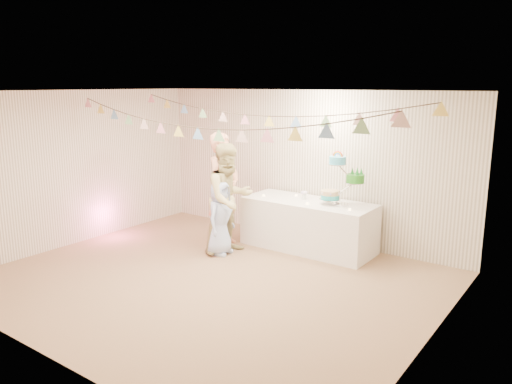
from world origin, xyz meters
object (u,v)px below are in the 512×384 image
Objects in this scene: person_adult_a at (223,190)px; person_child at (220,218)px; person_adult_b at (229,199)px; table at (308,225)px; cake_stand at (341,184)px.

person_child is at bearing -149.57° from person_adult_a.
table is at bearing -29.65° from person_adult_b.
cake_stand is 0.45× the size of person_adult_b.
person_child is (-1.56, -1.10, -0.55)m from cake_stand.
cake_stand is at bearing -40.69° from person_adult_b.
table is at bearing -66.33° from person_adult_a.
person_child is (-1.01, -1.05, 0.19)m from table.
person_adult_b is at bearing -27.46° from person_child.
person_adult_b reaches higher than person_child.
person_adult_b is (-1.50, -0.94, -0.26)m from cake_stand.
person_adult_a is at bearing -159.25° from cake_stand.
table is 1.22× the size of person_adult_b.
person_adult_b is 0.34m from person_child.
person_adult_b is (-0.95, -0.89, 0.48)m from table.
cake_stand is 1.79m from person_adult_b.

